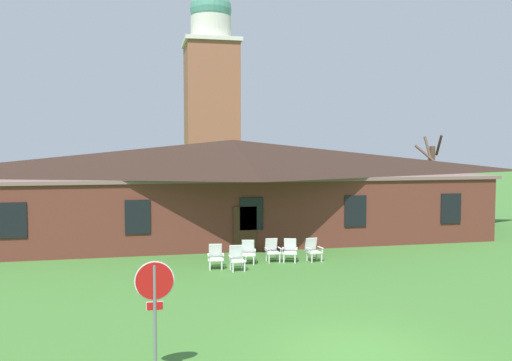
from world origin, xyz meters
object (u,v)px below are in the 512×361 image
lawn_chair_by_porch (216,256)px  lawn_chair_far_side (313,249)px  lawn_chair_near_door (237,257)px  lawn_chair_left_end (248,251)px  lawn_chair_middle (272,250)px  stop_sign (155,297)px  lawn_chair_right_end (290,250)px

lawn_chair_by_porch → lawn_chair_far_side: (4.22, 0.52, 0.00)m
lawn_chair_near_door → lawn_chair_left_end: same height
lawn_chair_middle → lawn_chair_left_end: bearing=-171.1°
stop_sign → lawn_chair_near_door: size_ratio=2.59×
lawn_chair_far_side → lawn_chair_middle: bearing=170.7°
stop_sign → lawn_chair_near_door: stop_sign is taller
stop_sign → lawn_chair_near_door: bearing=70.2°
stop_sign → lawn_chair_far_side: size_ratio=2.59×
lawn_chair_middle → lawn_chair_far_side: 1.73m
stop_sign → lawn_chair_left_end: 11.24m
lawn_chair_by_porch → lawn_chair_left_end: bearing=23.7°
lawn_chair_by_porch → lawn_chair_left_end: (1.44, 0.63, 0.00)m
lawn_chair_right_end → lawn_chair_by_porch: bearing=-169.4°
lawn_chair_left_end → stop_sign: bearing=-111.2°
stop_sign → lawn_chair_far_side: bearing=56.5°
lawn_chair_by_porch → lawn_chair_far_side: same height
lawn_chair_left_end → lawn_chair_far_side: (2.78, -0.11, 0.00)m
lawn_chair_middle → lawn_chair_far_side: size_ratio=1.00×
lawn_chair_middle → lawn_chair_right_end: size_ratio=1.00×
lawn_chair_right_end → lawn_chair_middle: bearing=164.9°
stop_sign → lawn_chair_by_porch: stop_sign is taller
lawn_chair_by_porch → lawn_chair_right_end: same height
lawn_chair_near_door → lawn_chair_far_side: same height
stop_sign → lawn_chair_middle: size_ratio=2.59×
stop_sign → lawn_chair_near_door: (3.36, 9.33, -1.25)m
lawn_chair_right_end → lawn_chair_far_side: same height
lawn_chair_near_door → lawn_chair_middle: size_ratio=1.00×
lawn_chair_near_door → lawn_chair_far_side: 3.59m
lawn_chair_by_porch → lawn_chair_right_end: size_ratio=1.00×
stop_sign → lawn_chair_middle: (5.11, 10.59, -1.25)m
stop_sign → lawn_chair_middle: 11.82m
lawn_chair_left_end → lawn_chair_near_door: bearing=-121.7°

